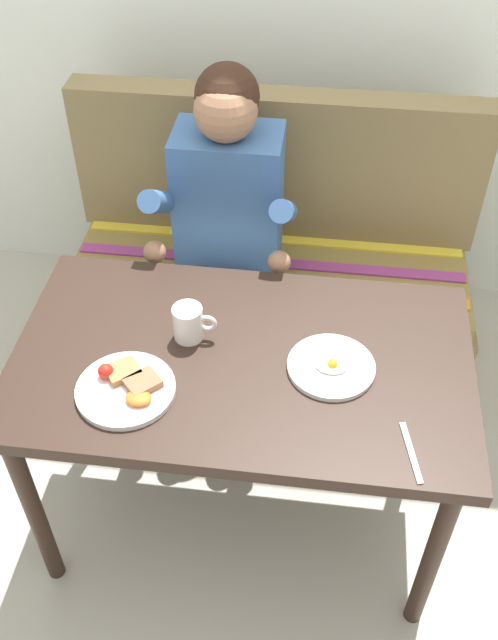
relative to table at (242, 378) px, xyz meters
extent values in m
plane|color=#B0AE9E|center=(0.00, 0.00, -0.65)|extent=(8.00, 8.00, 0.00)
cube|color=black|center=(0.00, 0.00, 0.06)|extent=(1.20, 0.70, 0.04)
cylinder|color=black|center=(-0.54, -0.29, -0.30)|extent=(0.05, 0.05, 0.69)
cylinder|color=black|center=(0.54, -0.29, -0.30)|extent=(0.05, 0.05, 0.69)
cylinder|color=black|center=(-0.54, 0.29, -0.30)|extent=(0.05, 0.05, 0.69)
cylinder|color=black|center=(0.54, 0.29, -0.30)|extent=(0.05, 0.05, 0.69)
cube|color=olive|center=(0.00, 0.72, -0.45)|extent=(1.44, 0.56, 0.40)
cube|color=olive|center=(0.00, 0.72, -0.22)|extent=(1.40, 0.52, 0.06)
cube|color=olive|center=(0.00, 0.94, 0.08)|extent=(1.44, 0.12, 0.54)
cube|color=orange|center=(0.00, 0.58, -0.18)|extent=(1.38, 0.05, 0.01)
cube|color=#93387A|center=(0.00, 0.72, -0.18)|extent=(1.38, 0.05, 0.01)
cube|color=yellow|center=(0.00, 0.86, -0.18)|extent=(1.38, 0.05, 0.01)
cube|color=#3D649A|center=(-0.13, 0.66, 0.11)|extent=(0.34, 0.22, 0.48)
sphere|color=#9E7051|center=(-0.13, 0.64, 0.44)|extent=(0.19, 0.19, 0.19)
sphere|color=#331E14|center=(-0.13, 0.67, 0.47)|extent=(0.19, 0.19, 0.19)
cylinder|color=#3D649A|center=(-0.32, 0.52, 0.18)|extent=(0.07, 0.29, 0.23)
cylinder|color=#3D649A|center=(0.06, 0.52, 0.18)|extent=(0.07, 0.29, 0.23)
sphere|color=#9E7051|center=(-0.32, 0.40, 0.08)|extent=(0.07, 0.07, 0.07)
sphere|color=#9E7051|center=(0.06, 0.40, 0.08)|extent=(0.07, 0.07, 0.07)
cylinder|color=#232333|center=(-0.22, 0.49, -0.13)|extent=(0.09, 0.34, 0.09)
cylinder|color=#232333|center=(-0.22, 0.32, -0.39)|extent=(0.08, 0.08, 0.52)
cube|color=black|center=(-0.22, 0.26, -0.62)|extent=(0.09, 0.20, 0.05)
cylinder|color=#232333|center=(-0.05, 0.49, -0.13)|extent=(0.09, 0.34, 0.09)
cylinder|color=#232333|center=(-0.05, 0.32, -0.39)|extent=(0.08, 0.08, 0.52)
cube|color=black|center=(-0.05, 0.26, -0.62)|extent=(0.09, 0.20, 0.05)
cylinder|color=white|center=(-0.27, -0.15, 0.09)|extent=(0.25, 0.25, 0.02)
cube|color=#945B3D|center=(-0.23, -0.14, 0.11)|extent=(0.10, 0.10, 0.02)
cube|color=#9E693E|center=(-0.28, -0.11, 0.11)|extent=(0.10, 0.10, 0.02)
sphere|color=red|center=(-0.32, -0.12, 0.12)|extent=(0.04, 0.04, 0.04)
ellipsoid|color=#CC6623|center=(-0.23, -0.19, 0.11)|extent=(0.06, 0.05, 0.02)
cylinder|color=white|center=(0.23, -0.01, 0.09)|extent=(0.23, 0.23, 0.01)
ellipsoid|color=white|center=(0.23, -0.01, 0.10)|extent=(0.09, 0.08, 0.01)
sphere|color=yellow|center=(0.23, -0.02, 0.11)|extent=(0.03, 0.03, 0.03)
cylinder|color=white|center=(-0.15, 0.06, 0.13)|extent=(0.08, 0.08, 0.10)
cylinder|color=brown|center=(-0.15, 0.06, 0.18)|extent=(0.07, 0.07, 0.01)
torus|color=white|center=(-0.10, 0.06, 0.14)|extent=(0.05, 0.01, 0.05)
cube|color=silver|center=(0.43, -0.25, 0.08)|extent=(0.05, 0.17, 0.00)
camera|label=1|loc=(0.18, -1.27, 1.44)|focal=40.37mm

